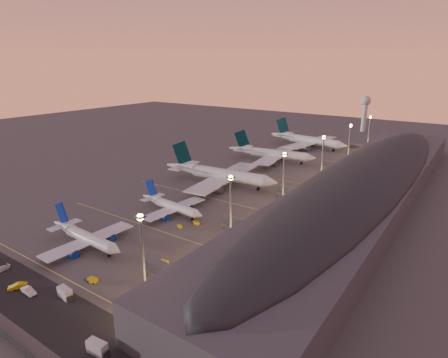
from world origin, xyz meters
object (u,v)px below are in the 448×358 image
at_px(airliner_wide_mid, 271,153).
at_px(baggage_tug_c, 196,222).
at_px(baggage_tug_a, 91,280).
at_px(radar_tower, 365,108).
at_px(catering_truck_b, 98,348).
at_px(service_van_d, 17,286).
at_px(baggage_tug_d, 180,226).
at_px(airliner_narrow_south, 85,237).
at_px(catering_truck_a, 65,293).
at_px(airliner_narrow_north, 171,206).
at_px(service_van_e, 29,291).
at_px(service_van_c, 1,269).
at_px(airliner_wide_far, 307,140).
at_px(airliner_wide_near, 219,174).
at_px(baggage_tug_b, 163,262).

xyz_separation_m(airliner_wide_mid, baggage_tug_c, (22.88, -105.61, -4.36)).
height_order(airliner_wide_mid, baggage_tug_a, airliner_wide_mid).
distance_m(radar_tower, baggage_tug_c, 252.99).
distance_m(catering_truck_b, service_van_d, 39.59).
xyz_separation_m(catering_truck_b, baggage_tug_d, (-29.22, 60.13, -0.95)).
height_order(airliner_narrow_south, catering_truck_a, airliner_narrow_south).
xyz_separation_m(radar_tower, service_van_d, (-9.23, -315.84, -21.05)).
relative_size(airliner_narrow_north, service_van_d, 7.16).
bearing_deg(service_van_e, airliner_narrow_south, 23.79).
bearing_deg(service_van_c, catering_truck_a, 5.32).
relative_size(baggage_tug_c, service_van_c, 0.86).
xyz_separation_m(airliner_narrow_south, airliner_wide_far, (-0.54, 195.19, 1.81)).
relative_size(airliner_narrow_south, airliner_wide_near, 0.57).
distance_m(airliner_wide_near, service_van_c, 108.70).
bearing_deg(airliner_narrow_north, service_van_d, -83.66).
bearing_deg(baggage_tug_a, baggage_tug_c, 82.03).
relative_size(airliner_wide_far, baggage_tug_a, 14.77).
xyz_separation_m(airliner_wide_mid, baggage_tug_a, (23.62, -155.15, -4.34)).
bearing_deg(baggage_tug_d, catering_truck_b, -40.12).
distance_m(airliner_narrow_south, catering_truck_a, 30.87).
distance_m(airliner_narrow_south, service_van_e, 29.13).
distance_m(baggage_tug_b, service_van_d, 41.44).
xyz_separation_m(airliner_narrow_north, catering_truck_b, (41.80, -69.20, -1.91)).
xyz_separation_m(airliner_narrow_north, service_van_c, (-11.09, -64.59, -2.59)).
bearing_deg(airliner_narrow_south, radar_tower, 88.57).
relative_size(airliner_wide_mid, service_van_e, 10.94).
distance_m(airliner_wide_near, service_van_e, 110.97).
xyz_separation_m(airliner_wide_near, service_van_e, (13.99, -109.99, -4.54)).
bearing_deg(service_van_e, airliner_wide_far, 3.57).
bearing_deg(service_van_c, airliner_wide_near, 86.44).
relative_size(airliner_wide_near, service_van_d, 13.22).
relative_size(baggage_tug_a, service_van_d, 0.87).
height_order(airliner_wide_near, catering_truck_a, airliner_wide_near).
height_order(airliner_wide_near, baggage_tug_d, airliner_wide_near).
xyz_separation_m(baggage_tug_d, service_van_c, (-23.68, -55.51, 0.27)).
bearing_deg(airliner_wide_far, baggage_tug_c, -74.67).
bearing_deg(service_van_d, airliner_wide_near, 125.65).
height_order(baggage_tug_a, baggage_tug_b, baggage_tug_a).
xyz_separation_m(baggage_tug_c, catering_truck_b, (26.14, -66.43, 0.86)).
bearing_deg(airliner_wide_mid, airliner_wide_far, 79.46).
distance_m(baggage_tug_a, service_van_c, 30.12).
height_order(airliner_narrow_south, baggage_tug_b, airliner_narrow_south).
xyz_separation_m(airliner_wide_far, baggage_tug_b, (31.14, -188.64, -4.77)).
bearing_deg(catering_truck_a, baggage_tug_c, 96.91).
distance_m(airliner_narrow_north, baggage_tug_c, 16.15).
relative_size(airliner_wide_near, service_van_c, 13.54).
xyz_separation_m(airliner_wide_near, airliner_wide_mid, (-0.57, 58.92, -0.54)).
bearing_deg(catering_truck_b, baggage_tug_c, 105.29).
relative_size(baggage_tug_a, catering_truck_b, 0.79).
relative_size(airliner_narrow_north, service_van_e, 6.58).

